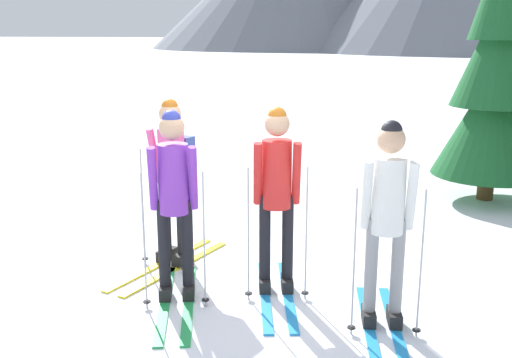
{
  "coord_description": "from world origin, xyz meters",
  "views": [
    {
      "loc": [
        1.4,
        -5.24,
        2.5
      ],
      "look_at": [
        0.09,
        0.42,
        1.05
      ],
      "focal_mm": 42.04,
      "sensor_mm": 36.0,
      "label": 1
    }
  ],
  "objects_px": {
    "skier_in_purple": "(174,194)",
    "skier_in_red": "(277,189)",
    "skier_in_white": "(387,213)",
    "pine_tree_near": "(496,78)",
    "skier_in_pink": "(173,172)"
  },
  "relations": [
    {
      "from": "skier_in_purple",
      "to": "skier_in_white",
      "type": "distance_m",
      "value": 1.92
    },
    {
      "from": "skier_in_pink",
      "to": "skier_in_white",
      "type": "relative_size",
      "value": 1.01
    },
    {
      "from": "skier_in_red",
      "to": "pine_tree_near",
      "type": "relative_size",
      "value": 0.46
    },
    {
      "from": "pine_tree_near",
      "to": "skier_in_red",
      "type": "bearing_deg",
      "value": -121.83
    },
    {
      "from": "skier_in_pink",
      "to": "skier_in_purple",
      "type": "relative_size",
      "value": 1.0
    },
    {
      "from": "skier_in_purple",
      "to": "skier_in_white",
      "type": "bearing_deg",
      "value": -3.16
    },
    {
      "from": "skier_in_white",
      "to": "pine_tree_near",
      "type": "height_order",
      "value": "pine_tree_near"
    },
    {
      "from": "skier_in_pink",
      "to": "skier_in_purple",
      "type": "height_order",
      "value": "skier_in_pink"
    },
    {
      "from": "skier_in_pink",
      "to": "skier_in_red",
      "type": "xyz_separation_m",
      "value": [
        1.22,
        -0.46,
        0.01
      ]
    },
    {
      "from": "skier_in_pink",
      "to": "skier_in_red",
      "type": "bearing_deg",
      "value": -20.71
    },
    {
      "from": "skier_in_purple",
      "to": "skier_in_red",
      "type": "xyz_separation_m",
      "value": [
        0.89,
        0.38,
        0.01
      ]
    },
    {
      "from": "skier_in_white",
      "to": "skier_in_red",
      "type": "bearing_deg",
      "value": 154.96
    },
    {
      "from": "skier_in_pink",
      "to": "skier_in_red",
      "type": "distance_m",
      "value": 1.3
    },
    {
      "from": "skier_in_purple",
      "to": "skier_in_red",
      "type": "relative_size",
      "value": 1.0
    },
    {
      "from": "skier_in_red",
      "to": "skier_in_pink",
      "type": "bearing_deg",
      "value": 159.29
    }
  ]
}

